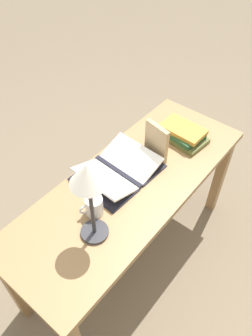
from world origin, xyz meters
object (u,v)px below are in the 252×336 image
(book_standing_upright, at_px, (156,141))
(coffee_mug, at_px, (94,206))
(open_book, at_px, (118,170))
(book_stack_tall, at_px, (182,133))
(reading_lamp, at_px, (88,183))

(book_standing_upright, xyz_separation_m, coffee_mug, (0.50, 0.00, -0.06))
(open_book, height_order, book_stack_tall, book_stack_tall)
(coffee_mug, bearing_deg, book_standing_upright, -179.61)
(book_stack_tall, bearing_deg, open_book, -13.95)
(open_book, distance_m, book_standing_upright, 0.26)
(reading_lamp, relative_size, coffee_mug, 3.99)
(book_stack_tall, relative_size, reading_lamp, 0.67)
(reading_lamp, height_order, coffee_mug, reading_lamp)
(book_standing_upright, bearing_deg, book_stack_tall, -178.62)
(coffee_mug, bearing_deg, reading_lamp, 43.64)
(book_stack_tall, xyz_separation_m, reading_lamp, (0.81, 0.05, 0.31))
(book_stack_tall, height_order, coffee_mug, coffee_mug)
(open_book, bearing_deg, coffee_mug, 19.12)
(book_stack_tall, relative_size, coffee_mug, 2.67)
(book_stack_tall, bearing_deg, reading_lamp, 3.26)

